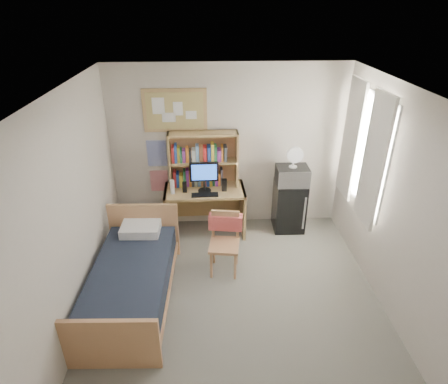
{
  "coord_description": "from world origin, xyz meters",
  "views": [
    {
      "loc": [
        -0.31,
        -3.35,
        3.39
      ],
      "look_at": [
        -0.1,
        1.2,
        1.02
      ],
      "focal_mm": 30.0,
      "sensor_mm": 36.0,
      "label": 1
    }
  ],
  "objects_px": {
    "speaker_right": "(224,185)",
    "microwave": "(292,176)",
    "speaker_left": "(185,187)",
    "monitor": "(204,178)",
    "desk": "(205,211)",
    "mini_fridge": "(289,206)",
    "bulletin_board": "(175,110)",
    "bed": "(132,284)",
    "desk_chair": "(224,245)",
    "desk_fan": "(294,158)"
  },
  "relations": [
    {
      "from": "desk_fan",
      "to": "microwave",
      "type": "bearing_deg",
      "value": 0.0
    },
    {
      "from": "microwave",
      "to": "monitor",
      "type": "bearing_deg",
      "value": -174.71
    },
    {
      "from": "desk",
      "to": "mini_fridge",
      "type": "relative_size",
      "value": 1.52
    },
    {
      "from": "desk_chair",
      "to": "mini_fridge",
      "type": "relative_size",
      "value": 1.07
    },
    {
      "from": "desk",
      "to": "monitor",
      "type": "height_order",
      "value": "monitor"
    },
    {
      "from": "speaker_right",
      "to": "microwave",
      "type": "distance_m",
      "value": 1.06
    },
    {
      "from": "desk",
      "to": "bed",
      "type": "height_order",
      "value": "desk"
    },
    {
      "from": "mini_fridge",
      "to": "desk_fan",
      "type": "bearing_deg",
      "value": -90.0
    },
    {
      "from": "bed",
      "to": "monitor",
      "type": "xyz_separation_m",
      "value": [
        0.91,
        1.47,
        0.74
      ]
    },
    {
      "from": "monitor",
      "to": "speaker_right",
      "type": "xyz_separation_m",
      "value": [
        0.3,
        0.01,
        -0.14
      ]
    },
    {
      "from": "mini_fridge",
      "to": "speaker_right",
      "type": "height_order",
      "value": "speaker_right"
    },
    {
      "from": "desk_chair",
      "to": "microwave",
      "type": "bearing_deg",
      "value": 51.32
    },
    {
      "from": "desk_chair",
      "to": "speaker_right",
      "type": "bearing_deg",
      "value": 95.02
    },
    {
      "from": "monitor",
      "to": "speaker_right",
      "type": "height_order",
      "value": "monitor"
    },
    {
      "from": "speaker_left",
      "to": "desk_fan",
      "type": "bearing_deg",
      "value": 2.37
    },
    {
      "from": "bulletin_board",
      "to": "speaker_left",
      "type": "height_order",
      "value": "bulletin_board"
    },
    {
      "from": "speaker_right",
      "to": "mini_fridge",
      "type": "bearing_deg",
      "value": 4.79
    },
    {
      "from": "bed",
      "to": "microwave",
      "type": "distance_m",
      "value": 2.84
    },
    {
      "from": "desk",
      "to": "speaker_left",
      "type": "relative_size",
      "value": 7.75
    },
    {
      "from": "speaker_left",
      "to": "desk_fan",
      "type": "distance_m",
      "value": 1.71
    },
    {
      "from": "speaker_right",
      "to": "desk_chair",
      "type": "bearing_deg",
      "value": -94.36
    },
    {
      "from": "monitor",
      "to": "desk_fan",
      "type": "relative_size",
      "value": 1.48
    },
    {
      "from": "bulletin_board",
      "to": "bed",
      "type": "bearing_deg",
      "value": -105.22
    },
    {
      "from": "speaker_right",
      "to": "microwave",
      "type": "bearing_deg",
      "value": 3.71
    },
    {
      "from": "speaker_left",
      "to": "desk",
      "type": "bearing_deg",
      "value": 11.31
    },
    {
      "from": "bulletin_board",
      "to": "desk",
      "type": "height_order",
      "value": "bulletin_board"
    },
    {
      "from": "bulletin_board",
      "to": "monitor",
      "type": "height_order",
      "value": "bulletin_board"
    },
    {
      "from": "bed",
      "to": "monitor",
      "type": "height_order",
      "value": "monitor"
    },
    {
      "from": "desk_chair",
      "to": "speaker_right",
      "type": "relative_size",
      "value": 4.69
    },
    {
      "from": "monitor",
      "to": "desk",
      "type": "bearing_deg",
      "value": 90.0
    },
    {
      "from": "bed",
      "to": "bulletin_board",
      "type": "bearing_deg",
      "value": 76.76
    },
    {
      "from": "speaker_left",
      "to": "desk_fan",
      "type": "xyz_separation_m",
      "value": [
        1.65,
        0.12,
        0.4
      ]
    },
    {
      "from": "bulletin_board",
      "to": "mini_fridge",
      "type": "height_order",
      "value": "bulletin_board"
    },
    {
      "from": "desk_chair",
      "to": "speaker_left",
      "type": "relative_size",
      "value": 5.45
    },
    {
      "from": "speaker_right",
      "to": "desk",
      "type": "bearing_deg",
      "value": 168.69
    },
    {
      "from": "desk_chair",
      "to": "bed",
      "type": "relative_size",
      "value": 0.46
    },
    {
      "from": "desk_chair",
      "to": "bed",
      "type": "bearing_deg",
      "value": -147.88
    },
    {
      "from": "bed",
      "to": "speaker_right",
      "type": "relative_size",
      "value": 10.14
    },
    {
      "from": "speaker_left",
      "to": "microwave",
      "type": "height_order",
      "value": "microwave"
    },
    {
      "from": "desk",
      "to": "microwave",
      "type": "bearing_deg",
      "value": 0.36
    },
    {
      "from": "bed",
      "to": "speaker_right",
      "type": "height_order",
      "value": "speaker_right"
    },
    {
      "from": "speaker_left",
      "to": "speaker_right",
      "type": "distance_m",
      "value": 0.6
    },
    {
      "from": "mini_fridge",
      "to": "speaker_right",
      "type": "bearing_deg",
      "value": -172.82
    },
    {
      "from": "bulletin_board",
      "to": "bed",
      "type": "distance_m",
      "value": 2.53
    },
    {
      "from": "bed",
      "to": "speaker_right",
      "type": "distance_m",
      "value": 2.0
    },
    {
      "from": "mini_fridge",
      "to": "bulletin_board",
      "type": "bearing_deg",
      "value": 172.83
    },
    {
      "from": "speaker_left",
      "to": "microwave",
      "type": "xyz_separation_m",
      "value": [
        1.65,
        0.12,
        0.1
      ]
    },
    {
      "from": "speaker_right",
      "to": "microwave",
      "type": "height_order",
      "value": "microwave"
    },
    {
      "from": "mini_fridge",
      "to": "microwave",
      "type": "xyz_separation_m",
      "value": [
        -0.0,
        -0.02,
        0.55
      ]
    },
    {
      "from": "monitor",
      "to": "bed",
      "type": "bearing_deg",
      "value": -123.42
    }
  ]
}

